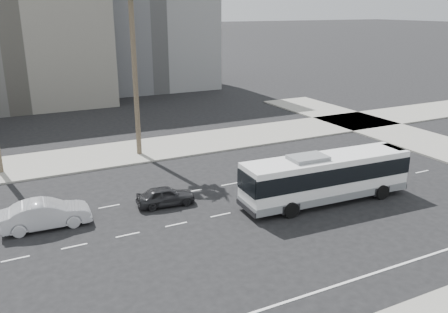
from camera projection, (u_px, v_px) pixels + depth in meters
ground at (261, 206)px, 30.80m from camera, size 700.00×700.00×0.00m
sidewalk_north at (176, 146)px, 43.94m from camera, size 120.00×7.00×0.15m
midrise_beige_west at (7, 35)px, 61.12m from camera, size 24.00×18.00×18.00m
midrise_gray_center at (138, 4)px, 74.41m from camera, size 20.00×20.00×26.00m
city_bus at (326, 176)px, 31.11m from camera, size 12.02×3.25×3.42m
car_a at (166, 196)px, 30.80m from camera, size 1.94×3.98×1.31m
car_b at (46, 214)px, 27.67m from camera, size 2.03×5.20×1.69m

